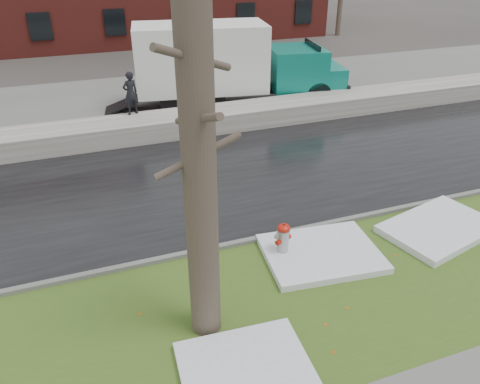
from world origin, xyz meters
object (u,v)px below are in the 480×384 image
object	(u,v)px
box_truck	(227,63)
tree	(199,160)
fire_hydrant	(283,239)
worker	(131,93)

from	to	relation	value
box_truck	tree	bearing A→B (deg)	-100.91
fire_hydrant	box_truck	xyz separation A→B (m)	(2.42, 11.05, 1.31)
fire_hydrant	tree	distance (m)	4.08
tree	worker	distance (m)	10.80
worker	tree	bearing A→B (deg)	68.62
tree	box_truck	size ratio (longest dim) A/B	0.66
fire_hydrant	tree	bearing A→B (deg)	-169.03
box_truck	worker	distance (m)	4.81
tree	worker	xyz separation A→B (m)	(0.33, 10.61, -1.99)
fire_hydrant	tree	world-z (taller)	tree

